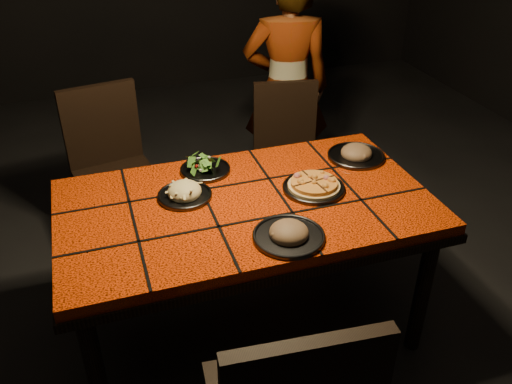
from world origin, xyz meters
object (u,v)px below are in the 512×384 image
object	(u,v)px
diner	(287,89)
plate_pizza	(314,186)
chair_far_left	(111,159)
dining_table	(246,216)
plate_pasta	(185,193)
chair_far_right	(287,144)

from	to	relation	value
diner	plate_pizza	xyz separation A→B (m)	(-0.32, -1.17, 0.00)
chair_far_left	plate_pizza	bearing A→B (deg)	-60.32
dining_table	diner	world-z (taller)	diner
plate_pasta	chair_far_right	bearing A→B (deg)	45.35
chair_far_left	plate_pasta	bearing A→B (deg)	-83.39
chair_far_right	plate_pizza	world-z (taller)	chair_far_right
chair_far_left	chair_far_right	world-z (taller)	chair_far_left
chair_far_left	chair_far_right	bearing A→B (deg)	-13.45
chair_far_right	diner	distance (m)	0.37
diner	plate_pizza	bearing A→B (deg)	88.51
dining_table	chair_far_left	xyz separation A→B (m)	(-0.51, 0.97, -0.12)
dining_table	chair_far_right	world-z (taller)	chair_far_right
chair_far_right	diner	xyz separation A→B (m)	(0.08, 0.25, 0.26)
chair_far_right	chair_far_left	bearing A→B (deg)	-171.33
chair_far_left	diner	size ratio (longest dim) A/B	0.63
dining_table	plate_pizza	size ratio (longest dim) A/B	5.77
diner	chair_far_right	bearing A→B (deg)	84.92
plate_pizza	chair_far_left	bearing A→B (deg)	130.33
dining_table	plate_pasta	world-z (taller)	plate_pasta
chair_far_left	diner	distance (m)	1.18
plate_pasta	chair_far_left	bearing A→B (deg)	107.26
chair_far_left	plate_pasta	size ratio (longest dim) A/B	4.00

